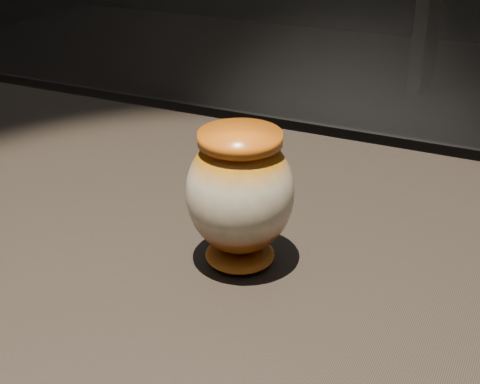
# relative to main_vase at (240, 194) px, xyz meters

# --- Properties ---
(main_vase) EXTENTS (0.15, 0.15, 0.16)m
(main_vase) POSITION_rel_main_vase_xyz_m (0.00, 0.00, 0.00)
(main_vase) COLOR #6B2E09
(main_vase) RESTS_ON display_plinth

